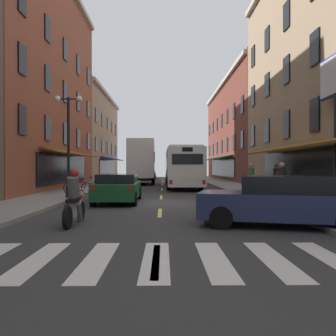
% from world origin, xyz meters
% --- Properties ---
extents(ground_plane, '(34.80, 80.00, 0.10)m').
position_xyz_m(ground_plane, '(0.00, 0.00, -0.05)').
color(ground_plane, '#333335').
extents(lane_centre_dashes, '(0.14, 73.90, 0.01)m').
position_xyz_m(lane_centre_dashes, '(0.00, -0.25, 0.00)').
color(lane_centre_dashes, '#DBCC4C').
rests_on(lane_centre_dashes, ground).
extents(crosswalk_near, '(7.10, 2.80, 0.01)m').
position_xyz_m(crosswalk_near, '(0.00, -10.00, 0.00)').
color(crosswalk_near, silver).
rests_on(crosswalk_near, ground).
extents(sidewalk_left, '(3.00, 80.00, 0.14)m').
position_xyz_m(sidewalk_left, '(-5.90, 0.00, 0.07)').
color(sidewalk_left, gray).
rests_on(sidewalk_left, ground).
extents(sidewalk_right, '(3.00, 80.00, 0.14)m').
position_xyz_m(sidewalk_right, '(5.90, 0.00, 0.07)').
color(sidewalk_right, gray).
rests_on(sidewalk_right, ground).
extents(billboard_sign, '(0.40, 2.67, 6.14)m').
position_xyz_m(billboard_sign, '(7.05, -2.68, 4.75)').
color(billboard_sign, black).
rests_on(billboard_sign, sidewalk_right).
extents(transit_bus, '(2.70, 11.66, 3.20)m').
position_xyz_m(transit_bus, '(1.66, 12.09, 1.68)').
color(transit_bus, silver).
rests_on(transit_bus, ground).
extents(box_truck, '(2.57, 7.13, 4.19)m').
position_xyz_m(box_truck, '(-1.97, 16.92, 2.14)').
color(box_truck, '#B21E19').
rests_on(box_truck, ground).
extents(sedan_near, '(4.92, 2.91, 1.47)m').
position_xyz_m(sedan_near, '(3.55, -6.50, 0.74)').
color(sedan_near, navy).
rests_on(sedan_near, ground).
extents(sedan_mid, '(2.04, 4.56, 1.37)m').
position_xyz_m(sedan_mid, '(-2.05, 0.19, 0.71)').
color(sedan_mid, '#144723').
rests_on(sedan_mid, ground).
extents(sedan_far, '(1.90, 4.63, 1.38)m').
position_xyz_m(sedan_far, '(-1.85, 29.06, 0.71)').
color(sedan_far, black).
rests_on(sedan_far, ground).
extents(motorcycle_rider, '(0.62, 2.07, 1.66)m').
position_xyz_m(motorcycle_rider, '(-2.51, -6.15, 0.71)').
color(motorcycle_rider, black).
rests_on(motorcycle_rider, ground).
extents(bicycle_near, '(1.69, 0.51, 0.91)m').
position_xyz_m(bicycle_near, '(-4.73, 5.96, 0.50)').
color(bicycle_near, black).
rests_on(bicycle_near, sidewalk_left).
extents(bicycle_mid, '(1.71, 0.48, 0.91)m').
position_xyz_m(bicycle_mid, '(-4.81, 3.58, 0.50)').
color(bicycle_mid, black).
rests_on(bicycle_mid, sidewalk_left).
extents(pedestrian_near, '(0.36, 0.51, 1.78)m').
position_xyz_m(pedestrian_near, '(5.45, -0.99, 1.08)').
color(pedestrian_near, black).
rests_on(pedestrian_near, sidewalk_right).
extents(pedestrian_mid, '(0.36, 0.36, 1.76)m').
position_xyz_m(pedestrian_mid, '(5.21, 3.54, 1.05)').
color(pedestrian_mid, navy).
rests_on(pedestrian_mid, sidewalk_right).
extents(pedestrian_far, '(0.36, 0.36, 1.74)m').
position_xyz_m(pedestrian_far, '(6.77, 3.84, 1.04)').
color(pedestrian_far, '#66387F').
rests_on(pedestrian_far, sidewalk_right).
extents(street_lamp_twin, '(1.42, 0.32, 5.20)m').
position_xyz_m(street_lamp_twin, '(-4.72, 1.27, 3.02)').
color(street_lamp_twin, black).
rests_on(street_lamp_twin, sidewalk_left).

